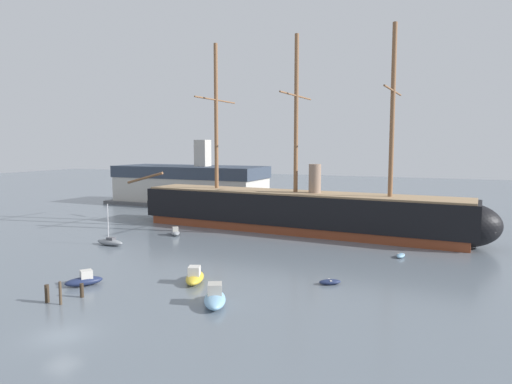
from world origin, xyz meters
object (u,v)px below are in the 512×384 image
Objects in this scene: tall_ship at (295,211)px; dinghy_alongside_stern at (401,255)px; motorboat_near_centre at (195,277)px; motorboat_distant_centre at (305,215)px; dockside_warehouse_left at (190,185)px; motorboat_foreground_right at (215,298)px; motorboat_far_left at (172,215)px; mooring_piling_left_pair at (47,294)px; sailboat_mid_left at (110,242)px; motorboat_alongside_bow at (175,232)px; dinghy_mid_right at (330,282)px; dinghy_far_right at (449,238)px; mooring_piling_nearest at (60,293)px; mooring_piling_right_pair at (82,290)px; motorboat_foreground_left at (84,280)px.

dinghy_alongside_stern is at bearing -32.37° from tall_ship.
motorboat_distant_centre is (-2.47, 48.23, -0.13)m from motorboat_near_centre.
motorboat_foreground_right is at bearing -56.54° from dockside_warehouse_left.
motorboat_far_left is 1.98× the size of mooring_piling_left_pair.
sailboat_mid_left is 0.15× the size of dockside_warehouse_left.
motorboat_distant_centre is at bearing 61.53° from motorboat_alongside_bow.
dinghy_mid_right is 33.41m from dinghy_far_right.
motorboat_far_left is 1.53× the size of mooring_piling_nearest.
motorboat_far_left is 52.05m from mooring_piling_nearest.
motorboat_distant_centre is 2.27× the size of mooring_piling_left_pair.
motorboat_alongside_bow is at bearing 152.00° from dinghy_mid_right.
motorboat_distant_centre is (19.17, 37.11, 0.00)m from sailboat_mid_left.
mooring_piling_right_pair is at bearing -54.93° from sailboat_mid_left.
dinghy_alongside_stern is at bearing 61.77° from motorboat_foreground_right.
motorboat_foreground_left is 68.36m from dockside_warehouse_left.
sailboat_mid_left reaches higher than motorboat_near_centre.
motorboat_distant_centre is at bearing 98.41° from motorboat_foreground_right.
motorboat_foreground_right is 3.04× the size of mooring_piling_left_pair.
dinghy_far_right is at bearing 69.62° from dinghy_mid_right.
tall_ship is at bearing 89.14° from motorboat_near_centre.
dinghy_far_right is (25.42, 36.62, -0.45)m from motorboat_near_centre.
motorboat_near_centre is at bearing -133.15° from dinghy_alongside_stern.
sailboat_mid_left is 1.85× the size of motorboat_far_left.
mooring_piling_nearest reaches higher than motorboat_near_centre.
motorboat_foreground_right is 1.49× the size of motorboat_alongside_bow.
motorboat_foreground_right is 0.12× the size of dockside_warehouse_left.
dinghy_alongside_stern is (36.44, -0.76, -0.23)m from motorboat_alongside_bow.
motorboat_foreground_left is at bearing -179.17° from motorboat_foreground_right.
motorboat_foreground_right is 13.62m from mooring_piling_right_pair.
motorboat_foreground_right is at bearing -115.41° from dinghy_far_right.
dinghy_far_right is at bearing 19.52° from motorboat_alongside_bow.
motorboat_distant_centre is at bearing 84.62° from mooring_piling_nearest.
motorboat_distant_centre is 59.76m from mooring_piling_left_pair.
tall_ship is 20.57× the size of motorboat_far_left.
dinghy_far_right is 65.20m from dockside_warehouse_left.
mooring_piling_left_pair is at bearing -69.29° from motorboat_far_left.
mooring_piling_left_pair is (18.21, -48.16, 0.36)m from motorboat_far_left.
motorboat_distant_centre is (-7.93, 53.61, -0.18)m from motorboat_foreground_right.
motorboat_foreground_right is at bearing -50.37° from motorboat_alongside_bow.
dinghy_mid_right is 0.66× the size of motorboat_distant_centre.
sailboat_mid_left is at bearing -72.66° from dockside_warehouse_left.
sailboat_mid_left is 4.51× the size of mooring_piling_right_pair.
motorboat_alongside_bow is 36.45m from dinghy_alongside_stern.
dinghy_far_right is 0.88× the size of mooring_piling_nearest.
motorboat_foreground_left reaches higher than motorboat_distant_centre.
mooring_piling_right_pair is at bearing -166.18° from motorboat_foreground_right.
sailboat_mid_left reaches higher than dinghy_mid_right.
tall_ship is at bearing -33.91° from dockside_warehouse_left.
mooring_piling_left_pair is at bearing -103.07° from tall_ship.
motorboat_foreground_right is 2.22× the size of dinghy_alongside_stern.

